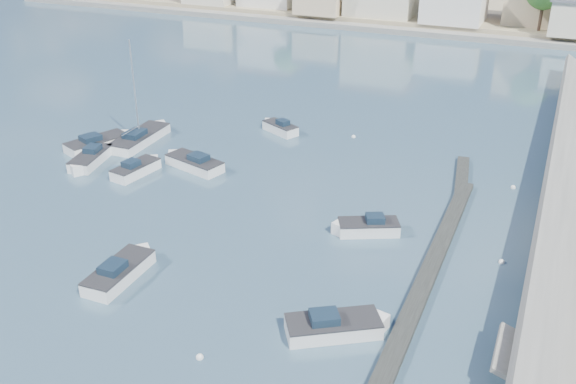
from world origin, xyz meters
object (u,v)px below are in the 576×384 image
at_px(motorboat_h, 338,327).
at_px(sailboat, 142,137).
at_px(motorboat_e, 100,143).
at_px(motorboat_a, 122,271).
at_px(motorboat_d, 365,228).
at_px(motorboat_b, 138,169).
at_px(motorboat_c, 192,163).
at_px(motorboat_g, 90,160).
at_px(motorboat_f, 279,128).

distance_m(motorboat_h, sailboat, 29.73).
height_order(motorboat_h, sailboat, sailboat).
relative_size(motorboat_e, motorboat_h, 1.16).
bearing_deg(motorboat_h, motorboat_a, -179.27).
relative_size(motorboat_a, motorboat_h, 1.06).
height_order(motorboat_d, motorboat_e, same).
relative_size(motorboat_b, motorboat_e, 0.78).
xyz_separation_m(motorboat_h, sailboat, (-24.02, 17.53, 0.03)).
height_order(motorboat_b, motorboat_c, same).
bearing_deg(motorboat_h, motorboat_e, 150.33).
bearing_deg(motorboat_a, motorboat_b, 121.86).
height_order(motorboat_b, sailboat, sailboat).
xyz_separation_m(motorboat_e, motorboat_g, (1.52, -3.25, 0.00)).
xyz_separation_m(motorboat_f, sailboat, (-9.82, -6.78, 0.03)).
distance_m(motorboat_e, sailboat, 3.47).
relative_size(motorboat_h, sailboat, 0.55).
bearing_deg(motorboat_h, motorboat_c, 139.76).
relative_size(motorboat_a, motorboat_c, 0.96).
xyz_separation_m(motorboat_e, motorboat_f, (12.28, 9.23, -0.00)).
height_order(motorboat_f, sailboat, sailboat).
bearing_deg(motorboat_a, motorboat_c, 106.21).
xyz_separation_m(motorboat_f, motorboat_g, (-10.76, -12.48, 0.00)).
relative_size(motorboat_d, motorboat_g, 0.82).
distance_m(motorboat_b, sailboat, 6.65).
relative_size(motorboat_a, motorboat_f, 1.38).
relative_size(motorboat_f, sailboat, 0.42).
bearing_deg(motorboat_d, motorboat_f, 131.13).
bearing_deg(motorboat_e, motorboat_d, -11.44).
xyz_separation_m(motorboat_a, motorboat_f, (-1.27, 24.47, -0.00)).
bearing_deg(motorboat_g, motorboat_d, -4.32).
relative_size(motorboat_g, motorboat_h, 1.04).
height_order(motorboat_a, sailboat, sailboat).
bearing_deg(motorboat_d, motorboat_c, 163.83).
bearing_deg(motorboat_d, motorboat_g, 175.68).
distance_m(motorboat_c, motorboat_f, 10.21).
height_order(motorboat_e, motorboat_f, same).
bearing_deg(motorboat_g, sailboat, 80.68).
relative_size(motorboat_b, motorboat_f, 1.18).
bearing_deg(sailboat, motorboat_c, -23.54).
bearing_deg(sailboat, motorboat_d, -18.50).
xyz_separation_m(motorboat_a, motorboat_d, (11.15, 10.25, -0.00)).
bearing_deg(motorboat_a, motorboat_e, 131.63).
relative_size(motorboat_f, motorboat_h, 0.77).
bearing_deg(motorboat_a, motorboat_h, 0.73).
bearing_deg(motorboat_f, motorboat_e, -143.06).
distance_m(motorboat_b, motorboat_g, 4.52).
distance_m(motorboat_e, motorboat_h, 30.47).
xyz_separation_m(motorboat_c, motorboat_h, (17.20, -14.56, -0.00)).
xyz_separation_m(motorboat_a, motorboat_g, (-12.03, 12.00, 0.00)).
distance_m(motorboat_c, motorboat_e, 9.28).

